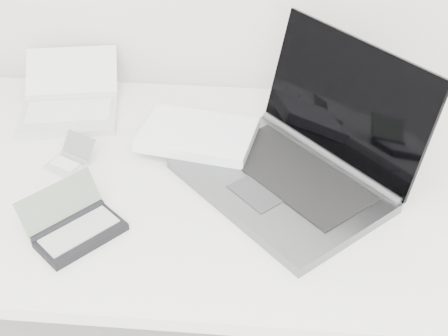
# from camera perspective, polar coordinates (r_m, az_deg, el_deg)

# --- Properties ---
(desk) EXTENTS (1.60, 0.80, 0.73)m
(desk) POSITION_cam_1_polar(r_m,az_deg,el_deg) (1.41, 1.35, -2.49)
(desk) COLOR white
(desk) RESTS_ON ground
(laptop_large) EXTENTS (0.65, 0.57, 0.29)m
(laptop_large) POSITION_cam_1_polar(r_m,az_deg,el_deg) (1.38, 4.82, 1.23)
(laptop_large) COLOR slate
(laptop_large) RESTS_ON desk
(netbook_open_white) EXTENTS (0.29, 0.33, 0.10)m
(netbook_open_white) POSITION_cam_1_polar(r_m,az_deg,el_deg) (1.65, -13.92, 5.75)
(netbook_open_white) COLOR silver
(netbook_open_white) RESTS_ON desk
(pda_silver) EXTENTS (0.11, 0.12, 0.06)m
(pda_silver) POSITION_cam_1_polar(r_m,az_deg,el_deg) (1.46, -13.94, 0.66)
(pda_silver) COLOR silver
(pda_silver) RESTS_ON desk
(palmtop_charcoal) EXTENTS (0.21, 0.22, 0.09)m
(palmtop_charcoal) POSITION_cam_1_polar(r_m,az_deg,el_deg) (1.28, -13.46, -5.25)
(palmtop_charcoal) COLOR black
(palmtop_charcoal) RESTS_ON desk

